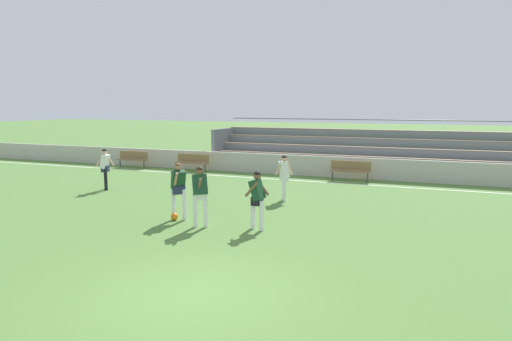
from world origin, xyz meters
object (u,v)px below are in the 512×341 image
object	(u,v)px
bench_far_left	(133,158)
player_dark_deep_cover	(200,191)
bench_centre_sideline	(350,169)
player_dark_trailing_run	(178,186)
soccer_ball	(174,217)
bleacher_stand	(401,151)
bench_near_bin	(192,161)
player_white_pressing_high	(105,165)
player_dark_wide_left	(257,195)
player_white_wide_right	(284,174)

from	to	relation	value
bench_far_left	player_dark_deep_cover	distance (m)	13.34
bench_centre_sideline	player_dark_trailing_run	size ratio (longest dim) A/B	1.05
bench_far_left	soccer_ball	xyz separation A→B (m)	(8.25, -9.11, -0.44)
player_dark_deep_cover	soccer_ball	xyz separation A→B (m)	(-1.10, 0.40, -0.91)
bleacher_stand	soccer_ball	world-z (taller)	bleacher_stand
bench_centre_sideline	soccer_ball	world-z (taller)	bench_centre_sideline
bench_near_bin	bench_far_left	xyz separation A→B (m)	(-3.68, 0.00, 0.00)
bench_near_bin	player_white_pressing_high	world-z (taller)	player_white_pressing_high
player_white_pressing_high	bench_near_bin	bearing A→B (deg)	83.59
bench_near_bin	player_dark_trailing_run	size ratio (longest dim) A/B	1.05
player_dark_trailing_run	player_dark_wide_left	bearing A→B (deg)	-3.33
bench_near_bin	player_dark_trailing_run	bearing A→B (deg)	-62.60
soccer_ball	bench_near_bin	bearing A→B (deg)	116.62
bench_near_bin	bench_far_left	size ratio (longest dim) A/B	1.00
player_white_pressing_high	player_white_wide_right	bearing A→B (deg)	5.18
bench_far_left	player_dark_trailing_run	distance (m)	12.29
player_dark_trailing_run	player_dark_deep_cover	size ratio (longest dim) A/B	1.00
bleacher_stand	player_white_wide_right	bearing A→B (deg)	-111.20
bench_centre_sideline	player_dark_wide_left	bearing A→B (deg)	-95.26
bleacher_stand	soccer_ball	bearing A→B (deg)	-113.47
player_dark_trailing_run	player_dark_deep_cover	world-z (taller)	player_dark_deep_cover
bench_near_bin	player_white_pressing_high	distance (m)	5.88
bench_far_left	player_dark_deep_cover	bearing A→B (deg)	-45.48
bleacher_stand	player_dark_deep_cover	bearing A→B (deg)	-108.51
bench_far_left	bench_near_bin	bearing A→B (deg)	0.00
bench_near_bin	player_white_wide_right	size ratio (longest dim) A/B	1.10
bench_near_bin	player_dark_wide_left	world-z (taller)	player_dark_wide_left
bench_centre_sideline	player_white_pressing_high	xyz separation A→B (m)	(-8.72, -5.83, 0.44)
bench_far_left	player_dark_wide_left	size ratio (longest dim) A/B	1.11
player_dark_wide_left	player_white_wide_right	bearing A→B (deg)	97.95
player_dark_trailing_run	player_white_pressing_high	world-z (taller)	player_dark_trailing_run
bench_centre_sideline	bench_near_bin	bearing A→B (deg)	180.00
player_white_pressing_high	player_dark_wide_left	world-z (taller)	player_white_pressing_high
player_dark_trailing_run	player_dark_wide_left	xyz separation A→B (m)	(2.56, -0.15, -0.07)
bench_far_left	player_white_wide_right	world-z (taller)	player_white_wide_right
soccer_ball	player_white_pressing_high	bearing A→B (deg)	147.86
player_dark_deep_cover	player_dark_wide_left	xyz separation A→B (m)	(1.56, 0.36, -0.07)
player_dark_wide_left	soccer_ball	xyz separation A→B (m)	(-2.66, 0.04, -0.85)
soccer_ball	player_dark_trailing_run	bearing A→B (deg)	46.17
player_white_wide_right	soccer_ball	distance (m)	4.55
bench_centre_sideline	player_dark_deep_cover	size ratio (longest dim) A/B	1.05
player_white_wide_right	soccer_ball	bearing A→B (deg)	-118.11
bench_centre_sideline	player_dark_trailing_run	xyz separation A→B (m)	(-3.40, -9.00, 0.48)
bench_centre_sideline	player_dark_wide_left	distance (m)	9.20
bench_centre_sideline	bench_far_left	size ratio (longest dim) A/B	1.00
bleacher_stand	player_dark_wide_left	bearing A→B (deg)	-102.36
bench_near_bin	player_dark_trailing_run	world-z (taller)	player_dark_trailing_run
soccer_ball	bleacher_stand	bearing A→B (deg)	66.53
player_dark_deep_cover	player_dark_wide_left	bearing A→B (deg)	12.91
player_dark_wide_left	bench_centre_sideline	bearing A→B (deg)	84.74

